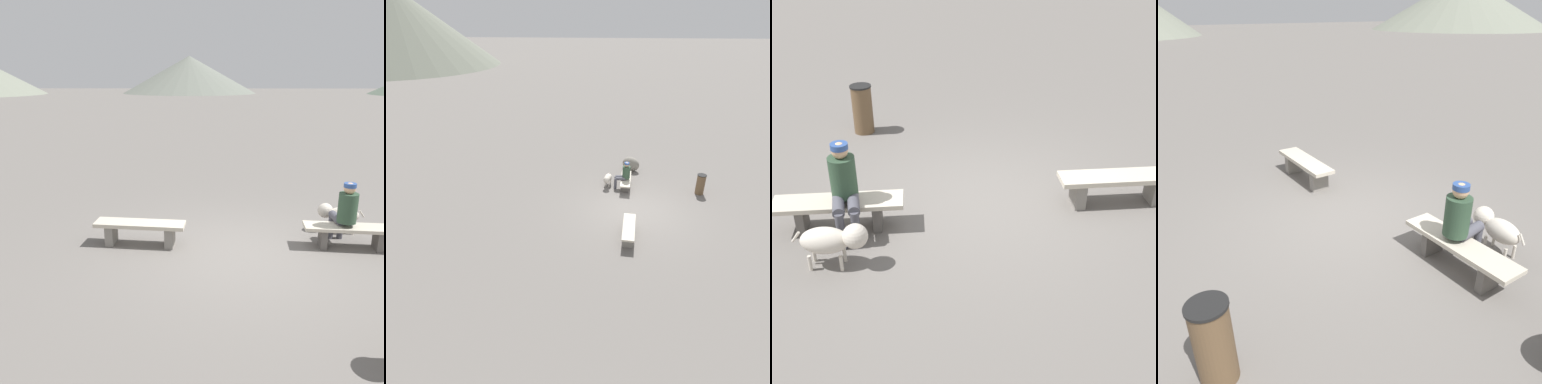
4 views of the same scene
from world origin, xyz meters
The scene contains 6 objects.
ground centered at (0.00, 0.00, -0.03)m, with size 210.00×210.00×0.06m, color slate.
bench_left centered at (-1.86, 0.35, 0.32)m, with size 1.71×0.57×0.45m.
bench_right centered at (2.02, 0.30, 0.32)m, with size 1.73×0.58×0.43m.
seated_person centered at (1.91, 0.40, 0.71)m, with size 0.35×0.68×1.25m.
dog centered at (2.05, 1.11, 0.39)m, with size 0.90×0.44×0.59m.
trash_bin centered at (1.66, -2.89, 0.45)m, with size 0.39×0.39×0.90m.
Camera 3 is at (1.45, 6.20, 3.90)m, focal length 48.04 mm.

